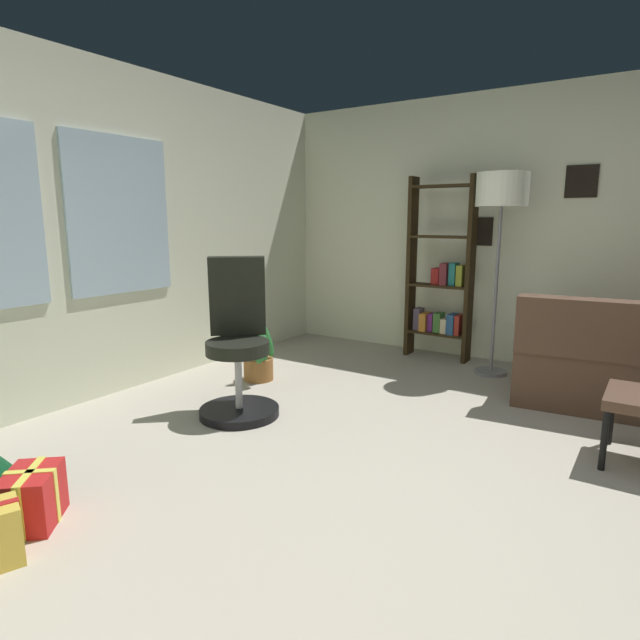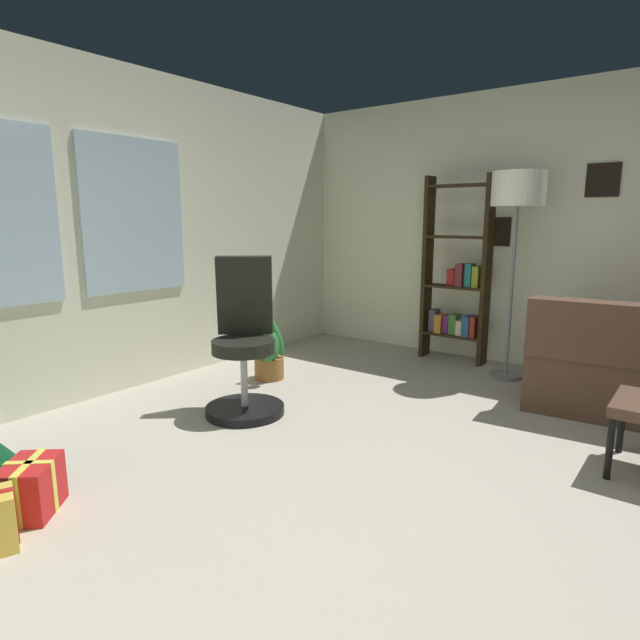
{
  "view_description": "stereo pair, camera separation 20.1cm",
  "coord_description": "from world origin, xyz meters",
  "px_view_note": "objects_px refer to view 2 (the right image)",
  "views": [
    {
      "loc": [
        -2.47,
        -0.78,
        1.37
      ],
      "look_at": [
        0.06,
        0.89,
        0.79
      ],
      "focal_mm": 29.44,
      "sensor_mm": 36.0,
      "label": 1
    },
    {
      "loc": [
        -2.35,
        -0.95,
        1.37
      ],
      "look_at": [
        0.06,
        0.89,
        0.79
      ],
      "focal_mm": 29.44,
      "sensor_mm": 36.0,
      "label": 2
    }
  ],
  "objects_px": {
    "bookshelf": "(457,282)",
    "gift_box_red": "(31,488)",
    "potted_plant": "(271,357)",
    "floor_lamp": "(518,200)",
    "office_chair": "(244,352)"
  },
  "relations": [
    {
      "from": "bookshelf",
      "to": "gift_box_red",
      "type": "bearing_deg",
      "value": 172.95
    },
    {
      "from": "bookshelf",
      "to": "potted_plant",
      "type": "relative_size",
      "value": 3.03
    },
    {
      "from": "gift_box_red",
      "to": "floor_lamp",
      "type": "bearing_deg",
      "value": -16.92
    },
    {
      "from": "gift_box_red",
      "to": "floor_lamp",
      "type": "distance_m",
      "value": 3.96
    },
    {
      "from": "floor_lamp",
      "to": "office_chair",
      "type": "bearing_deg",
      "value": 147.95
    },
    {
      "from": "gift_box_red",
      "to": "bookshelf",
      "type": "relative_size",
      "value": 0.2
    },
    {
      "from": "office_chair",
      "to": "bookshelf",
      "type": "relative_size",
      "value": 0.63
    },
    {
      "from": "gift_box_red",
      "to": "potted_plant",
      "type": "xyz_separation_m",
      "value": [
        2.24,
        0.52,
        0.08
      ]
    },
    {
      "from": "gift_box_red",
      "to": "potted_plant",
      "type": "distance_m",
      "value": 2.3
    },
    {
      "from": "office_chair",
      "to": "potted_plant",
      "type": "relative_size",
      "value": 1.9
    },
    {
      "from": "floor_lamp",
      "to": "potted_plant",
      "type": "relative_size",
      "value": 2.99
    },
    {
      "from": "bookshelf",
      "to": "floor_lamp",
      "type": "bearing_deg",
      "value": -114.2
    },
    {
      "from": "office_chair",
      "to": "floor_lamp",
      "type": "bearing_deg",
      "value": -32.05
    },
    {
      "from": "gift_box_red",
      "to": "bookshelf",
      "type": "xyz_separation_m",
      "value": [
        3.81,
        -0.47,
        0.65
      ]
    },
    {
      "from": "gift_box_red",
      "to": "office_chair",
      "type": "bearing_deg",
      "value": 5.74
    }
  ]
}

